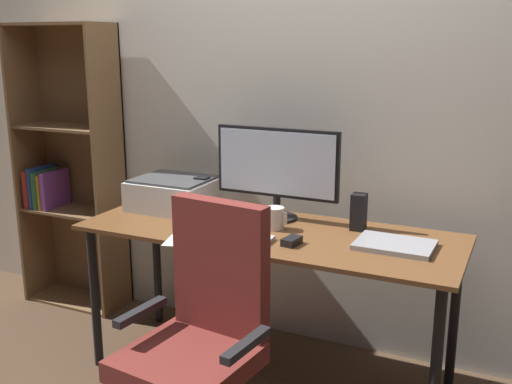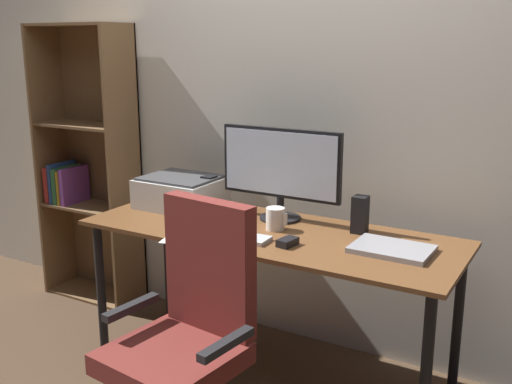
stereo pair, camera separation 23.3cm
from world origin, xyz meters
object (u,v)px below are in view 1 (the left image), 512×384
at_px(laptop, 395,245).
at_px(speaker_right, 359,212).
at_px(speaker_left, 202,193).
at_px(monitor, 277,167).
at_px(office_chair, 201,351).
at_px(coffee_mug, 275,218).
at_px(mouse, 292,241).
at_px(keyboard, 240,237).
at_px(printer, 174,193).
at_px(desk, 269,247).
at_px(bookshelf, 70,171).

bearing_deg(laptop, speaker_right, 140.95).
bearing_deg(laptop, speaker_left, 171.16).
xyz_separation_m(monitor, speaker_left, (-0.41, -0.01, -0.17)).
relative_size(laptop, office_chair, 0.32).
relative_size(coffee_mug, speaker_right, 0.60).
distance_m(monitor, laptop, 0.69).
distance_m(mouse, laptop, 0.43).
height_order(keyboard, printer, printer).
bearing_deg(desk, mouse, -40.33).
xyz_separation_m(laptop, speaker_right, (-0.21, 0.17, 0.07)).
relative_size(coffee_mug, bookshelf, 0.06).
bearing_deg(bookshelf, monitor, -5.52).
bearing_deg(mouse, monitor, 131.60).
bearing_deg(coffee_mug, desk, -121.42).
xyz_separation_m(desk, speaker_right, (0.37, 0.18, 0.17)).
bearing_deg(monitor, speaker_right, -1.10).
height_order(printer, bookshelf, bookshelf).
height_order(coffee_mug, speaker_left, speaker_left).
bearing_deg(monitor, bookshelf, 174.48).
bearing_deg(laptop, keyboard, -163.84).
xyz_separation_m(mouse, office_chair, (-0.16, -0.51, -0.30)).
relative_size(monitor, speaker_right, 3.64).
relative_size(desk, bookshelf, 1.04).
distance_m(coffee_mug, bookshelf, 1.50).
bearing_deg(mouse, printer, 169.38).
distance_m(printer, bookshelf, 0.88).
height_order(printer, office_chair, office_chair).
distance_m(desk, laptop, 0.58).
bearing_deg(monitor, desk, -77.49).
distance_m(keyboard, speaker_right, 0.56).
xyz_separation_m(keyboard, laptop, (0.64, 0.18, 0.00)).
height_order(monitor, office_chair, monitor).
bearing_deg(speaker_right, office_chair, -113.11).
relative_size(keyboard, speaker_right, 1.71).
bearing_deg(desk, laptop, 0.68).
bearing_deg(printer, speaker_right, 2.98).
bearing_deg(printer, bookshelf, 167.29).
distance_m(desk, monitor, 0.39).
bearing_deg(office_chair, coffee_mug, 96.67).
distance_m(keyboard, printer, 0.61).
height_order(desk, bookshelf, bookshelf).
distance_m(desk, printer, 0.63).
xyz_separation_m(monitor, laptop, (0.62, -0.18, -0.25)).
distance_m(office_chair, bookshelf, 1.80).
xyz_separation_m(speaker_right, printer, (-0.96, -0.05, -0.00)).
bearing_deg(laptop, desk, -178.70).
relative_size(desk, office_chair, 1.73).
bearing_deg(bookshelf, coffee_mug, -11.27).
height_order(keyboard, laptop, laptop).
height_order(keyboard, mouse, mouse).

